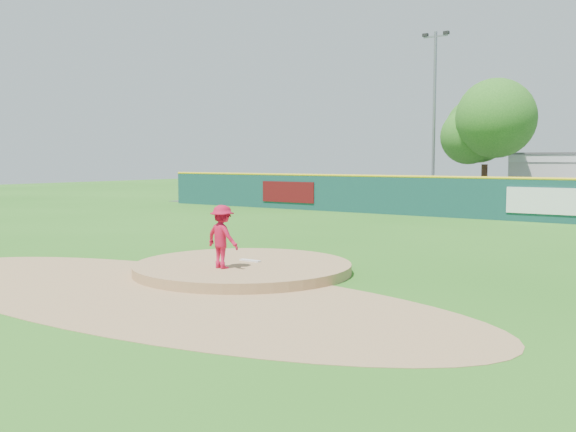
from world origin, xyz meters
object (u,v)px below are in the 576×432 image
Objects in this scene: van at (508,199)px; light_pole_left at (434,110)px; pitcher at (222,237)px; deciduous_tree at (485,131)px; playground_slide at (296,192)px.

light_pole_left is (-5.75, 3.28, 5.34)m from van.
van is (-0.35, 24.62, -0.31)m from pitcher.
pitcher is 29.00m from light_pole_left.
light_pole_left is (-4.00, 2.00, 1.50)m from deciduous_tree.
pitcher is 27.20m from playground_slide.
van is 8.51m from light_pole_left.
deciduous_tree is 4.72m from light_pole_left.
van is 0.45× the size of light_pole_left.
van is 0.67× the size of deciduous_tree.
light_pole_left is at bearing -69.68° from pitcher.
deciduous_tree is (-1.75, 1.28, 3.85)m from van.
deciduous_tree is at bearing 77.84° from van.
pitcher is 0.21× the size of deciduous_tree.
deciduous_tree is at bearing -26.57° from light_pole_left.
deciduous_tree reaches higher than playground_slide.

